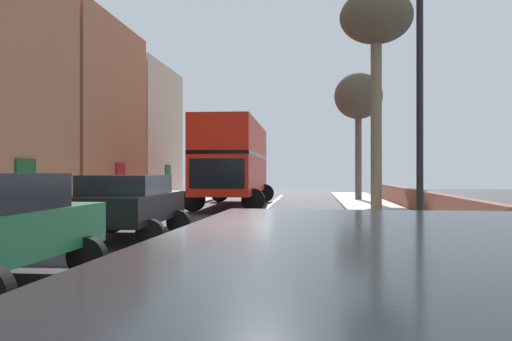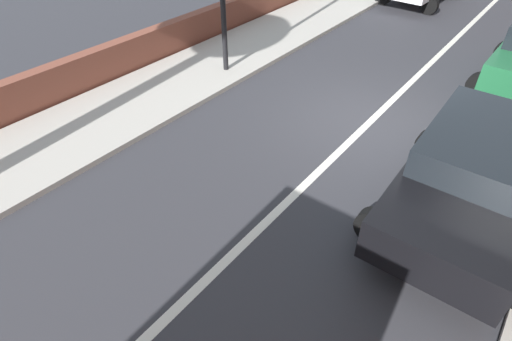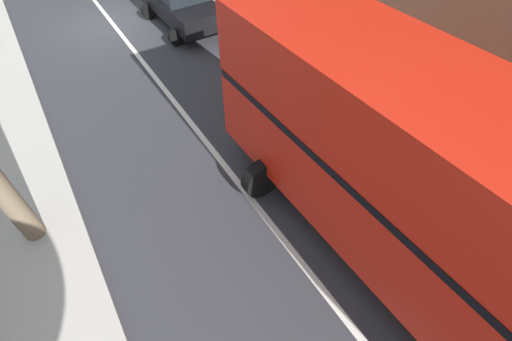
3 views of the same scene
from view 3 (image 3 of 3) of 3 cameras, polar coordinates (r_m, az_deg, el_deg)
ground_plane at (r=17.40m, az=-22.07°, el=21.08°), size 84.00×84.00×0.00m
road_centre_line at (r=17.40m, az=-22.07°, el=21.09°), size 0.16×54.00×0.01m
double_decker_bus at (r=6.39m, az=30.48°, el=-5.87°), size 3.71×10.86×4.06m
parked_car_black_left_2 at (r=16.03m, az=-11.98°, el=24.90°), size 2.57×4.48×1.62m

